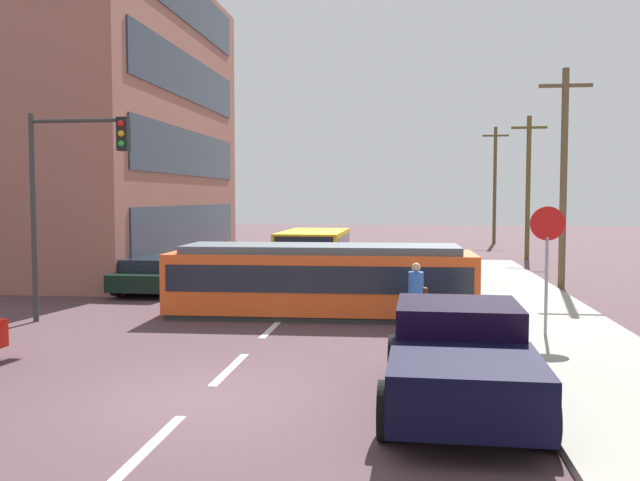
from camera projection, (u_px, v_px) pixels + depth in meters
ground_plane at (298, 304)px, 20.71m from camera, size 120.00×120.00×0.00m
sidewalk_curb_right at (559, 333)px, 15.89m from camera, size 3.20×36.00×0.14m
lane_stripe_0 at (151, 446)px, 8.83m from camera, size 0.16×2.40×0.01m
lane_stripe_1 at (230, 369)px, 12.79m from camera, size 0.16×2.40×0.01m
lane_stripe_2 at (272, 328)px, 16.75m from camera, size 0.16×2.40×0.01m
lane_stripe_3 at (315, 286)px, 24.71m from camera, size 0.16×2.40×0.01m
lane_stripe_4 at (333, 269)px, 30.65m from camera, size 0.16×2.40×0.01m
corner_building at (35, 125)px, 30.20m from camera, size 14.22×15.53×12.80m
streetcar_tram at (321, 279)px, 18.59m from camera, size 8.28×2.76×1.93m
city_bus at (314, 249)px, 28.44m from camera, size 2.56×5.67×1.83m
pedestrian_crossing at (416, 293)px, 16.24m from camera, size 0.46×0.36×1.67m
pickup_truck_parked at (459, 357)px, 10.38m from camera, size 2.36×5.04×1.55m
parked_sedan_mid at (159, 273)px, 23.30m from camera, size 2.16×4.46×1.19m
stop_sign at (547, 243)px, 15.17m from camera, size 0.76×0.07×2.88m
traffic_light_mast at (69, 178)px, 17.36m from camera, size 2.67×0.33×5.36m
utility_pole_mid at (564, 174)px, 23.86m from camera, size 1.80×0.24×7.69m
utility_pole_far at (528, 185)px, 35.35m from camera, size 1.80×0.24×7.41m
utility_pole_distant at (495, 183)px, 47.60m from camera, size 1.80×0.24×8.10m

